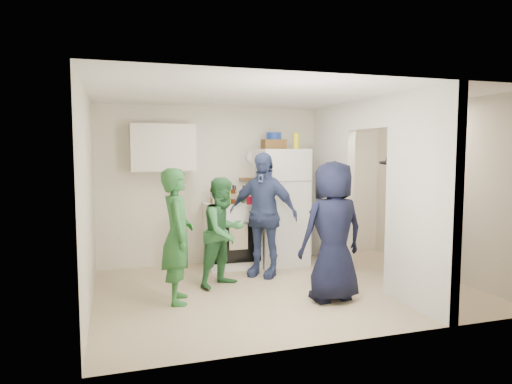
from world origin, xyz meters
TOP-DOWN VIEW (x-y plane):
  - floor at (0.00, 0.00)m, footprint 4.80×4.80m
  - wall_back at (0.00, 1.70)m, footprint 4.80×0.00m
  - wall_front at (0.00, -1.70)m, footprint 4.80×0.00m
  - wall_left at (-2.40, 0.00)m, footprint 0.00×3.40m
  - wall_right at (2.40, 0.00)m, footprint 0.00×3.40m
  - ceiling at (0.00, 0.00)m, footprint 4.80×4.80m
  - partition_pier_back at (1.20, 1.10)m, footprint 0.12×1.20m
  - partition_pier_front at (1.20, -1.10)m, footprint 0.12×1.20m
  - partition_header at (1.20, 0.00)m, footprint 0.12×1.00m
  - stove at (-0.37, 1.37)m, footprint 0.83×0.69m
  - upper_cabinet at (-1.40, 1.52)m, footprint 0.95×0.34m
  - fridge at (0.42, 1.34)m, footprint 0.75×0.73m
  - wicker_basket at (0.32, 1.39)m, footprint 0.35×0.25m
  - blue_bowl at (0.32, 1.39)m, footprint 0.24×0.24m
  - yellow_cup_stack_top at (0.64, 1.24)m, footprint 0.09×0.09m
  - wall_clock at (0.05, 1.68)m, footprint 0.22×0.02m
  - spice_shelf at (0.00, 1.65)m, footprint 0.35×0.08m
  - nook_window at (2.38, 0.20)m, footprint 0.03×0.70m
  - nook_window_frame at (2.36, 0.20)m, footprint 0.04×0.76m
  - nook_valance at (2.34, 0.20)m, footprint 0.04×0.82m
  - yellow_cup_stack_stove at (-0.49, 1.15)m, footprint 0.09×0.09m
  - red_cup at (-0.15, 1.17)m, footprint 0.09×0.09m
  - person_green_left at (-1.41, -0.08)m, footprint 0.44×0.62m
  - person_green_center at (-0.73, 0.40)m, footprint 0.89×0.84m
  - person_denim at (-0.08, 0.73)m, footprint 1.07×1.01m
  - person_navy at (0.38, -0.57)m, footprint 0.87×0.61m
  - person_nook at (1.83, 0.10)m, footprint 1.15×1.39m
  - bottle_a at (-0.65, 1.50)m, footprint 0.07×0.07m
  - bottle_b at (-0.55, 1.28)m, footprint 0.07×0.07m
  - bottle_c at (-0.45, 1.51)m, footprint 0.08×0.08m
  - bottle_d at (-0.37, 1.31)m, footprint 0.07×0.07m
  - bottle_e at (-0.28, 1.54)m, footprint 0.06×0.06m
  - bottle_f at (-0.19, 1.40)m, footprint 0.06×0.06m
  - bottle_g at (-0.12, 1.52)m, footprint 0.07×0.07m
  - bottle_h at (-0.67, 1.26)m, footprint 0.07×0.07m
  - bottle_i at (-0.32, 1.46)m, footprint 0.06×0.06m
  - bottle_j at (-0.08, 1.28)m, footprint 0.06×0.06m

SIDE VIEW (x-z plane):
  - floor at x=0.00m, z-range 0.00..0.00m
  - stove at x=-0.37m, z-range 0.00..0.99m
  - person_green_center at x=-0.73m, z-range 0.00..1.45m
  - person_green_left at x=-1.41m, z-range 0.00..1.61m
  - person_navy at x=0.38m, z-range 0.00..1.69m
  - person_denim at x=-0.08m, z-range 0.00..1.78m
  - fridge at x=0.42m, z-range 0.00..1.83m
  - person_nook at x=1.83m, z-range 0.00..1.87m
  - red_cup at x=-0.15m, z-range 0.99..1.11m
  - yellow_cup_stack_stove at x=-0.49m, z-range 0.99..1.24m
  - bottle_g at x=-0.12m, z-range 0.99..1.24m
  - bottle_e at x=-0.28m, z-range 0.99..1.25m
  - bottle_i at x=-0.32m, z-range 0.99..1.26m
  - bottle_f at x=-0.19m, z-range 0.99..1.26m
  - bottle_c at x=-0.45m, z-range 0.99..1.27m
  - bottle_d at x=-0.37m, z-range 0.99..1.28m
  - bottle_h at x=-0.67m, z-range 0.99..1.28m
  - bottle_j at x=-0.08m, z-range 0.99..1.29m
  - bottle_b at x=-0.55m, z-range 0.99..1.29m
  - bottle_a at x=-0.65m, z-range 0.99..1.30m
  - wall_back at x=0.00m, z-range -1.15..3.65m
  - wall_front at x=0.00m, z-range -1.15..3.65m
  - wall_left at x=-2.40m, z-range -0.45..2.95m
  - wall_right at x=2.40m, z-range -0.45..2.95m
  - partition_pier_back at x=1.20m, z-range 0.00..2.50m
  - partition_pier_front at x=1.20m, z-range 0.00..2.50m
  - spice_shelf at x=0.00m, z-range 1.34..1.36m
  - nook_window at x=2.38m, z-range 1.25..2.05m
  - nook_window_frame at x=2.36m, z-range 1.22..2.08m
  - wall_clock at x=0.05m, z-range 1.59..1.81m
  - upper_cabinet at x=-1.40m, z-range 1.50..2.20m
  - wicker_basket at x=0.32m, z-range 1.83..1.98m
  - yellow_cup_stack_top at x=0.64m, z-range 1.83..2.08m
  - nook_valance at x=2.34m, z-range 1.91..2.09m
  - blue_bowl at x=0.32m, z-range 1.98..2.09m
  - partition_header at x=1.20m, z-range 2.10..2.50m
  - ceiling at x=0.00m, z-range 2.50..2.50m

